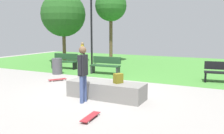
{
  "coord_description": "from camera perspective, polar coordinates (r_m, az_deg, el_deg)",
  "views": [
    {
      "loc": [
        4.31,
        -7.57,
        2.23
      ],
      "look_at": [
        0.59,
        -0.13,
        1.0
      ],
      "focal_mm": 38.56,
      "sensor_mm": 36.0,
      "label": 1
    }
  ],
  "objects": [
    {
      "name": "ground_plane",
      "position": [
        8.99,
        -2.98,
        -5.97
      ],
      "size": [
        28.0,
        28.0,
        0.0
      ],
      "primitive_type": "plane",
      "color": "#9E9993"
    },
    {
      "name": "park_bench_by_oak",
      "position": [
        14.81,
        -11.16,
        1.47
      ],
      "size": [
        1.64,
        0.62,
        0.91
      ],
      "color": "#1E4223",
      "rests_on": "ground_plane"
    },
    {
      "name": "park_bench_near_lamppost",
      "position": [
        11.61,
        24.95,
        -1.05
      ],
      "size": [
        1.65,
        0.66,
        0.91
      ],
      "color": "black",
      "rests_on": "ground_plane"
    },
    {
      "name": "backpack_on_ledge",
      "position": [
        7.88,
        1.48,
        -2.7
      ],
      "size": [
        0.31,
        0.34,
        0.32
      ],
      "primitive_type": "cube",
      "rotation": [
        0.0,
        0.0,
        4.19
      ],
      "color": "olive",
      "rests_on": "concrete_ledge"
    },
    {
      "name": "grass_lawn",
      "position": [
        16.53,
        11.23,
        0.5
      ],
      "size": [
        26.6,
        11.54,
        0.01
      ],
      "primitive_type": "cube",
      "color": "#478C38",
      "rests_on": "ground_plane"
    },
    {
      "name": "cyclist_on_bicycle",
      "position": [
        17.13,
        -7.0,
        2.99
      ],
      "size": [
        0.72,
        1.72,
        1.52
      ],
      "color": "black",
      "rests_on": "ground_plane"
    },
    {
      "name": "skater_performing_trick",
      "position": [
        7.55,
        -6.92,
        -0.63
      ],
      "size": [
        0.23,
        0.43,
        1.78
      ],
      "color": "#3F5184",
      "rests_on": "ground_plane"
    },
    {
      "name": "lamp_post",
      "position": [
        15.42,
        -4.92,
        11.12
      ],
      "size": [
        0.28,
        0.28,
        4.98
      ],
      "color": "black",
      "rests_on": "ground_plane"
    },
    {
      "name": "park_bench_center_lawn",
      "position": [
        12.68,
        -1.52,
        0.48
      ],
      "size": [
        1.62,
        0.56,
        0.91
      ],
      "color": "#1E4223",
      "rests_on": "ground_plane"
    },
    {
      "name": "trash_bin",
      "position": [
        13.01,
        -12.86,
        0.2
      ],
      "size": [
        0.53,
        0.53,
        0.84
      ],
      "primitive_type": "cylinder",
      "color": "#4C4C51",
      "rests_on": "ground_plane"
    },
    {
      "name": "concrete_ledge",
      "position": [
        8.15,
        -1.43,
        -5.47
      ],
      "size": [
        2.64,
        0.88,
        0.55
      ],
      "primitive_type": "cube",
      "color": "gray",
      "rests_on": "ground_plane"
    },
    {
      "name": "tree_broad_elm",
      "position": [
        17.86,
        -0.27,
        14.28
      ],
      "size": [
        2.27,
        2.27,
        5.24
      ],
      "color": "brown",
      "rests_on": "grass_lawn"
    },
    {
      "name": "skateboard_by_ledge",
      "position": [
        6.32,
        -5.13,
        -11.67
      ],
      "size": [
        0.27,
        0.81,
        0.08
      ],
      "color": "#A5262D",
      "rests_on": "ground_plane"
    },
    {
      "name": "skateboard_spare",
      "position": [
        11.26,
        -12.8,
        -2.89
      ],
      "size": [
        0.6,
        0.78,
        0.08
      ],
      "color": "#A5262D",
      "rests_on": "ground_plane"
    },
    {
      "name": "tree_leaning_ash",
      "position": [
        17.74,
        -11.48,
        12.11
      ],
      "size": [
        3.14,
        3.14,
        5.01
      ],
      "color": "brown",
      "rests_on": "grass_lawn"
    }
  ]
}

